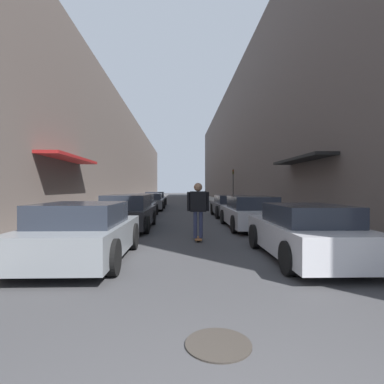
# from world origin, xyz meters

# --- Properties ---
(ground) EXTENTS (146.07, 146.07, 0.00)m
(ground) POSITION_xyz_m (0.00, 26.56, 0.00)
(ground) COLOR #38383A
(curb_strip_left) EXTENTS (1.80, 66.40, 0.12)m
(curb_strip_left) POSITION_xyz_m (-4.49, 33.20, 0.06)
(curb_strip_left) COLOR gray
(curb_strip_left) RESTS_ON ground
(curb_strip_right) EXTENTS (1.80, 66.40, 0.12)m
(curb_strip_right) POSITION_xyz_m (4.49, 33.20, 0.06)
(curb_strip_right) COLOR gray
(curb_strip_right) RESTS_ON ground
(building_row_left) EXTENTS (4.90, 66.40, 9.51)m
(building_row_left) POSITION_xyz_m (-7.38, 33.19, 4.76)
(building_row_left) COLOR #564C47
(building_row_left) RESTS_ON ground
(building_row_right) EXTENTS (4.90, 66.40, 13.62)m
(building_row_right) POSITION_xyz_m (7.39, 33.19, 6.81)
(building_row_right) COLOR #564C47
(building_row_right) RESTS_ON ground
(parked_car_left_0) EXTENTS (2.03, 3.96, 1.31)m
(parked_car_left_0) POSITION_xyz_m (-2.50, 5.57, 0.64)
(parked_car_left_0) COLOR gray
(parked_car_left_0) RESTS_ON ground
(parked_car_left_1) EXTENTS (1.97, 4.46, 1.37)m
(parked_car_left_1) POSITION_xyz_m (-2.42, 10.89, 0.66)
(parked_car_left_1) COLOR #232326
(parked_car_left_1) RESTS_ON ground
(parked_car_left_2) EXTENTS (1.87, 4.36, 1.31)m
(parked_car_left_2) POSITION_xyz_m (-2.61, 15.87, 0.63)
(parked_car_left_2) COLOR gray
(parked_car_left_2) RESTS_ON ground
(parked_car_left_3) EXTENTS (2.03, 4.32, 1.24)m
(parked_car_left_3) POSITION_xyz_m (-2.53, 21.33, 0.62)
(parked_car_left_3) COLOR #515459
(parked_car_left_3) RESTS_ON ground
(parked_car_left_4) EXTENTS (1.98, 4.35, 1.29)m
(parked_car_left_4) POSITION_xyz_m (-2.60, 26.53, 0.63)
(parked_car_left_4) COLOR black
(parked_car_left_4) RESTS_ON ground
(parked_car_right_0) EXTENTS (1.85, 4.10, 1.27)m
(parked_car_right_0) POSITION_xyz_m (2.54, 5.53, 0.62)
(parked_car_right_0) COLOR #B7B7BC
(parked_car_right_0) RESTS_ON ground
(parked_car_right_1) EXTENTS (2.02, 4.49, 1.31)m
(parked_car_right_1) POSITION_xyz_m (2.57, 10.90, 0.63)
(parked_car_right_1) COLOR #B7B7BC
(parked_car_right_1) RESTS_ON ground
(parked_car_right_2) EXTENTS (1.99, 4.18, 1.23)m
(parked_car_right_2) POSITION_xyz_m (2.60, 15.94, 0.61)
(parked_car_right_2) COLOR #515459
(parked_car_right_2) RESTS_ON ground
(skateboarder) EXTENTS (0.69, 0.78, 1.81)m
(skateboarder) POSITION_xyz_m (0.24, 8.13, 1.12)
(skateboarder) COLOR brown
(skateboarder) RESTS_ON ground
(manhole_cover) EXTENTS (0.70, 0.70, 0.02)m
(manhole_cover) POSITION_xyz_m (0.07, 1.87, 0.01)
(manhole_cover) COLOR #332D28
(manhole_cover) RESTS_ON ground
(traffic_light) EXTENTS (0.16, 0.22, 3.38)m
(traffic_light) POSITION_xyz_m (5.02, 28.59, 2.22)
(traffic_light) COLOR #2D2D2D
(traffic_light) RESTS_ON curb_strip_right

